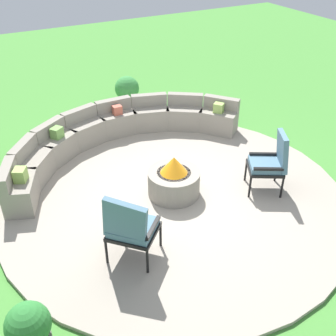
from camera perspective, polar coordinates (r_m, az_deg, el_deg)
The scene contains 8 objects.
ground_plane at distance 6.85m, azimuth 0.79°, elevation -3.96°, with size 24.00×24.00×0.00m, color #478C38.
patio_circle at distance 6.84m, azimuth 0.79°, elevation -3.76°, with size 5.66×5.66×0.06m, color #9E9384.
fire_pit at distance 6.66m, azimuth 0.81°, elevation -1.68°, with size 0.85×0.85×0.70m.
curved_stone_bench at distance 8.01m, azimuth -7.56°, elevation 4.59°, with size 4.90×2.20×0.71m.
lounge_chair_front_left at distance 5.33m, azimuth -5.27°, elevation -8.12°, with size 0.83×0.86×1.11m.
lounge_chair_front_right at distance 6.84m, azimuth 14.17°, elevation 0.94°, with size 0.74×0.74×1.05m.
potted_plant_0 at distance 9.69m, azimuth -5.70°, elevation 10.50°, with size 0.56×0.56×0.82m.
potted_plant_1 at distance 4.82m, azimuth -18.70°, elevation -20.50°, with size 0.48×0.48×0.69m.
Camera 1 is at (-2.68, -4.80, 4.09)m, focal length 43.86 mm.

